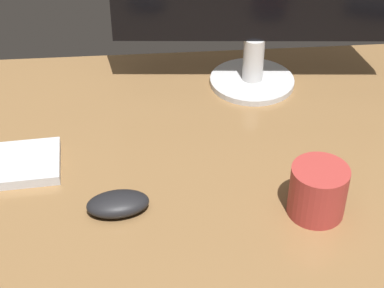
{
  "coord_description": "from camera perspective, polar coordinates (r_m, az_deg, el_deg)",
  "views": [
    {
      "loc": [
        0.75,
        -83.01,
        70.61
      ],
      "look_at": [
        7.79,
        0.01,
        8.0
      ],
      "focal_mm": 59.57,
      "sensor_mm": 36.0,
      "label": 1
    }
  ],
  "objects": [
    {
      "name": "desk",
      "position": [
        1.08,
        -4.11,
        -3.18
      ],
      "size": [
        140.0,
        84.0,
        2.0
      ],
      "primitive_type": "cube",
      "color": "olive",
      "rests_on": "ground"
    },
    {
      "name": "computer_mouse",
      "position": [
        1.0,
        -6.65,
        -5.34
      ],
      "size": [
        10.38,
        6.74,
        3.12
      ],
      "primitive_type": "ellipsoid",
      "rotation": [
        0.0,
        0.0,
        0.1
      ],
      "color": "black",
      "rests_on": "desk"
    },
    {
      "name": "coffee_mug",
      "position": [
        1.0,
        11.2,
        -4.14
      ],
      "size": [
        8.89,
        8.89,
        8.44
      ],
      "primitive_type": "cylinder",
      "color": "#B23833",
      "rests_on": "desk"
    }
  ]
}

